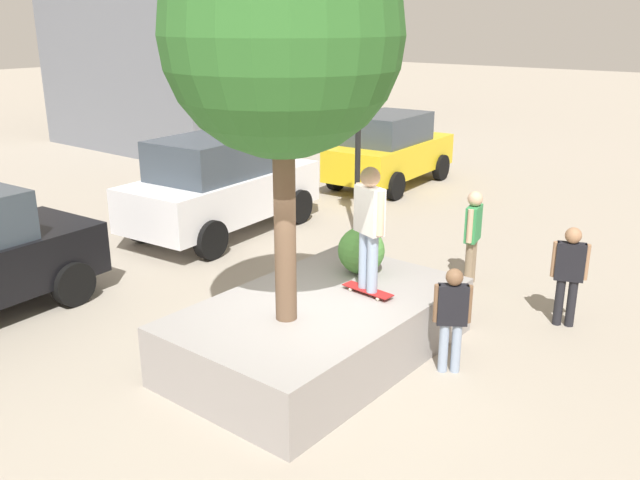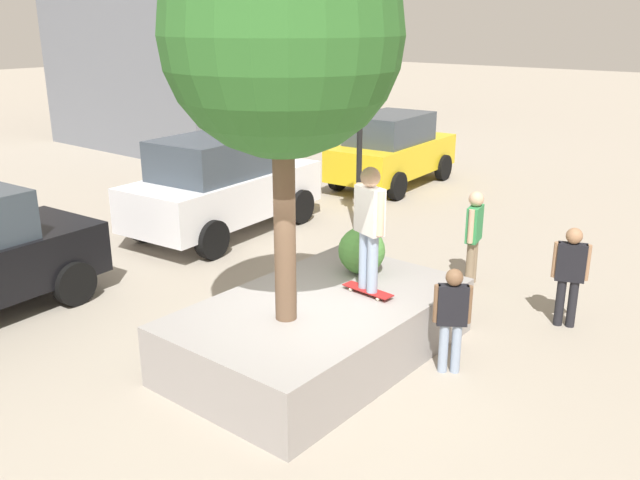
# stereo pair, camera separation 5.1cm
# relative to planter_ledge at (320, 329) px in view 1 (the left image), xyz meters

# --- Properties ---
(ground_plane) EXTENTS (120.00, 120.00, 0.00)m
(ground_plane) POSITION_rel_planter_ledge_xyz_m (-0.15, -0.12, -0.43)
(ground_plane) COLOR #9E9384
(planter_ledge) EXTENTS (4.26, 2.57, 0.86)m
(planter_ledge) POSITION_rel_planter_ledge_xyz_m (0.00, 0.00, 0.00)
(planter_ledge) COLOR gray
(planter_ledge) RESTS_ON ground
(plaza_tree) EXTENTS (2.87, 2.87, 5.01)m
(plaza_tree) POSITION_rel_planter_ledge_xyz_m (-0.72, -0.01, 3.99)
(plaza_tree) COLOR brown
(plaza_tree) RESTS_ON planter_ledge
(boxwood_shrub) EXTENTS (0.73, 0.73, 0.73)m
(boxwood_shrub) POSITION_rel_planter_ledge_xyz_m (1.27, 0.20, 0.79)
(boxwood_shrub) COLOR #4C8C3D
(boxwood_shrub) RESTS_ON planter_ledge
(skateboard) EXTENTS (0.28, 0.81, 0.07)m
(skateboard) POSITION_rel_planter_ledge_xyz_m (0.62, -0.38, 0.48)
(skateboard) COLOR #A51E1E
(skateboard) RESTS_ON planter_ledge
(skateboarder) EXTENTS (0.35, 0.58, 1.78)m
(skateboarder) POSITION_rel_planter_ledge_xyz_m (0.62, -0.38, 1.53)
(skateboarder) COLOR #8C9EB7
(skateboarder) RESTS_ON skateboard
(police_car) EXTENTS (4.89, 2.55, 2.20)m
(police_car) POSITION_rel_planter_ledge_xyz_m (3.20, 5.41, 0.69)
(police_car) COLOR white
(police_car) RESTS_ON ground
(taxi_cab) EXTENTS (4.59, 2.36, 2.08)m
(taxi_cab) POSITION_rel_planter_ledge_xyz_m (9.40, 4.98, 0.63)
(taxi_cab) COLOR gold
(taxi_cab) RESTS_ON ground
(traffic_light_corner) EXTENTS (0.37, 0.37, 4.51)m
(traffic_light_corner) POSITION_rel_planter_ledge_xyz_m (4.84, 2.87, 2.65)
(traffic_light_corner) COLOR black
(traffic_light_corner) RESTS_ON ground
(bystander_watching) EXTENTS (0.37, 0.44, 1.50)m
(bystander_watching) POSITION_rel_planter_ledge_xyz_m (0.76, -1.65, 0.44)
(bystander_watching) COLOR #8C9EB7
(bystander_watching) RESTS_ON ground
(pedestrian_crossing) EXTENTS (0.33, 0.52, 1.61)m
(pedestrian_crossing) POSITION_rel_planter_ledge_xyz_m (3.22, -2.35, 0.50)
(pedestrian_crossing) COLOR black
(pedestrian_crossing) RESTS_ON ground
(passerby_with_bag) EXTENTS (0.58, 0.29, 1.73)m
(passerby_with_bag) POSITION_rel_planter_ledge_xyz_m (3.90, -0.38, 0.57)
(passerby_with_bag) COLOR #847056
(passerby_with_bag) RESTS_ON ground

